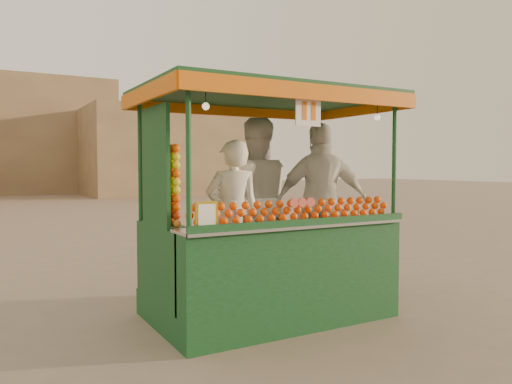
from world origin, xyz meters
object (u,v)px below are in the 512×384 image
juice_cart (267,245)px  vendor_left (233,216)px  vendor_middle (254,200)px  vendor_right (322,203)px

juice_cart → vendor_left: bearing=139.2°
vendor_left → vendor_middle: bearing=-133.6°
vendor_middle → vendor_right: (0.66, -0.44, -0.03)m
vendor_right → juice_cart: bearing=28.8°
vendor_left → juice_cart: bearing=152.6°
vendor_middle → vendor_right: 0.80m
juice_cart → vendor_right: juice_cart is taller
vendor_middle → juice_cart: bearing=90.0°
juice_cart → vendor_middle: juice_cart is taller
juice_cart → vendor_right: (0.81, 0.09, 0.42)m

